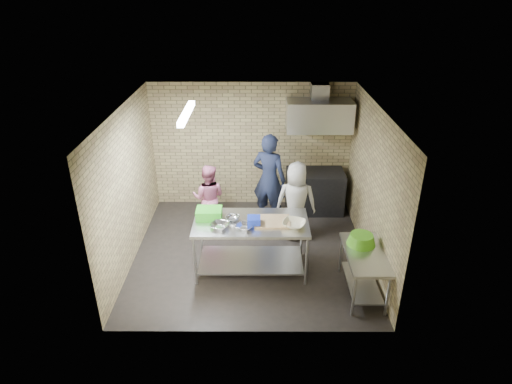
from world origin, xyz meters
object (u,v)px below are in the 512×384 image
side_counter (363,272)px  blue_tub (254,221)px  prep_table (251,246)px  green_crate (209,213)px  stove (315,191)px  man_navy (269,179)px  green_basin (361,239)px  bottle_red (320,116)px  woman_pink (209,198)px  bottle_green (340,117)px  woman_white (296,201)px

side_counter → blue_tub: bearing=163.8°
prep_table → green_crate: green_crate is taller
stove → prep_table: bearing=-121.8°
prep_table → blue_tub: blue_tub is taller
side_counter → green_crate: size_ratio=2.84×
green_crate → man_navy: (1.04, 1.55, -0.08)m
green_basin → side_counter: bearing=-85.4°
green_crate → man_navy: man_navy is taller
green_basin → man_navy: bearing=125.1°
bottle_red → woman_pink: bottle_red is taller
blue_tub → green_basin: size_ratio=0.46×
green_crate → blue_tub: bearing=-16.3°
prep_table → side_counter: 1.88m
green_basin → man_navy: (-1.42, 2.02, 0.12)m
blue_tub → bottle_green: bearing=55.2°
green_basin → bottle_green: bearing=89.6°
prep_table → woman_pink: (-0.85, 1.39, 0.21)m
woman_pink → woman_white: 1.72m
man_navy → prep_table: bearing=101.5°
green_crate → woman_white: size_ratio=0.27×
blue_tub → woman_white: 1.43m
bottle_green → blue_tub: bearing=-124.8°
blue_tub → woman_white: woman_white is taller
stove → side_counter: bearing=-80.7°
green_basin → bottle_red: 3.01m
woman_pink → blue_tub: bearing=129.2°
woman_pink → prep_table: bearing=129.6°
prep_table → green_basin: bearing=-11.3°
blue_tub → woman_pink: bearing=121.2°
side_counter → woman_white: 1.96m
bottle_red → woman_white: bearing=-112.4°
man_navy → woman_white: 0.80m
green_basin → woman_pink: (-2.61, 1.74, -0.15)m
prep_table → green_crate: size_ratio=4.50×
green_crate → man_navy: size_ratio=0.22×
bottle_red → green_basin: bearing=-82.1°
green_crate → side_counter: bearing=-16.3°
blue_tub → man_navy: man_navy is taller
man_navy → woman_pink: size_ratio=1.39×
bottle_red → man_navy: bottle_red is taller
prep_table → woman_white: woman_white is taller
woman_white → blue_tub: bearing=61.5°
woman_pink → side_counter: bearing=150.9°
man_navy → woman_pink: bearing=36.3°
prep_table → bottle_green: bearing=53.3°
man_navy → woman_white: size_ratio=1.23×
blue_tub → green_basin: 1.74m
green_basin → bottle_green: 2.98m
bottle_green → man_navy: 1.93m
stove → blue_tub: blue_tub is taller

